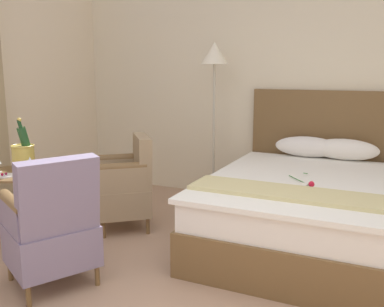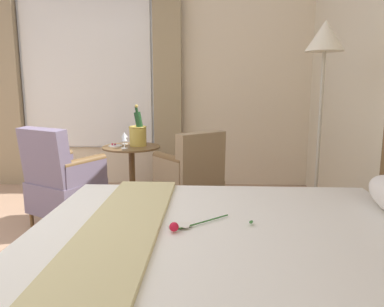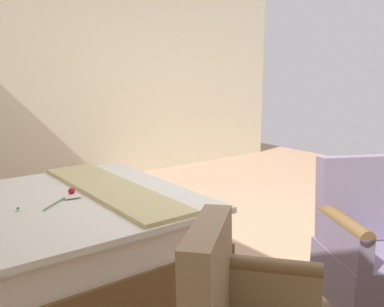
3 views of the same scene
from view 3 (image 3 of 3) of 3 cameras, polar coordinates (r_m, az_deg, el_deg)
ground_plane at (r=3.83m, az=8.51°, el=-11.92°), size 7.41×7.41×0.00m
wall_far_side at (r=5.91m, az=-11.99°, el=11.73°), size 0.12×6.03×3.12m
bed at (r=3.08m, az=-22.16°, el=-11.62°), size 1.71×2.25×1.33m
armchair_facing_bed at (r=2.83m, az=22.92°, el=-11.76°), size 0.77×0.76×0.98m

